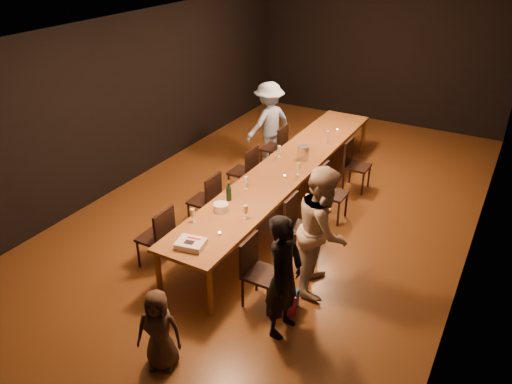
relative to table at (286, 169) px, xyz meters
The scene contains 30 objects.
ground 0.70m from the table, ahead, with size 10.00×10.00×0.00m, color #432510.
room_shell 1.38m from the table, ahead, with size 6.04×10.04×3.02m.
table is the anchor object (origin of this frame).
chair_right_0 2.56m from the table, 70.50° to the right, with size 0.42×0.42×0.93m, color black, non-canonical shape.
chair_right_1 1.49m from the table, 54.69° to the right, with size 0.42×0.42×0.93m, color black, non-canonical shape.
chair_right_2 0.88m from the table, ahead, with size 0.42×0.42×0.93m, color black, non-canonical shape.
chair_right_3 1.49m from the table, 54.69° to the left, with size 0.42×0.42×0.93m, color black, non-canonical shape.
chair_left_0 2.56m from the table, 109.50° to the right, with size 0.42×0.42×0.93m, color black, non-canonical shape.
chair_left_1 1.49m from the table, 125.31° to the right, with size 0.42×0.42×0.93m, color black, non-canonical shape.
chair_left_2 0.88m from the table, behind, with size 0.42×0.42×0.93m, color black, non-canonical shape.
chair_left_3 1.49m from the table, 125.31° to the left, with size 0.42×0.42×0.93m, color black, non-canonical shape.
woman_birthday 2.99m from the table, 64.42° to the right, with size 0.57×0.37×1.56m, color black.
woman_tan 2.17m from the table, 51.66° to the right, with size 0.85×0.66×1.75m, color beige.
man_blue 1.93m from the table, 126.57° to the left, with size 1.06×0.61×1.63m, color #94B6E5.
child 3.86m from the table, 84.34° to the right, with size 0.49×0.32×1.00m, color #433125.
gift_bag_red 2.76m from the table, 63.45° to the right, with size 0.23×0.13×0.27m, color #B81B4D.
gift_bag_blue 2.65m from the table, 62.75° to the right, with size 0.22×0.15×0.27m, color #265AA6.
birthday_cake 2.68m from the table, 90.27° to the right, with size 0.40×0.34×0.08m.
plate_stack 1.77m from the table, 95.00° to the right, with size 0.21×0.21×0.12m, color white.
champagne_bottle 1.47m from the table, 98.91° to the right, with size 0.08×0.08×0.32m, color black, non-canonical shape.
ice_bucket 0.49m from the table, 77.56° to the left, with size 0.20×0.20×0.22m, color silver.
wineglass_0 2.22m from the table, 98.49° to the right, with size 0.06×0.06×0.21m, color beige, non-canonical shape.
wineglass_1 1.79m from the table, 82.00° to the right, with size 0.06×0.06×0.21m, color beige, non-canonical shape.
wineglass_2 1.04m from the table, 100.38° to the right, with size 0.06×0.06×0.21m, color silver, non-canonical shape.
wineglass_3 0.38m from the table, 30.30° to the right, with size 0.06×0.06×0.21m, color beige, non-canonical shape.
wineglass_4 0.43m from the table, 134.47° to the left, with size 0.06×0.06×0.21m, color silver, non-canonical shape.
wineglass_5 1.36m from the table, 81.93° to the left, with size 0.06×0.06×0.21m, color silver, non-canonical shape.
tealight_near 2.28m from the table, 86.23° to the right, with size 0.05×0.05×0.03m, color #B2B7B2.
tealight_mid 0.40m from the table, 67.98° to the right, with size 0.05×0.05×0.03m, color #B2B7B2.
tealight_far 1.96m from the table, 85.60° to the left, with size 0.05×0.05×0.03m, color #B2B7B2.
Camera 1 is at (3.22, -6.80, 4.31)m, focal length 35.00 mm.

